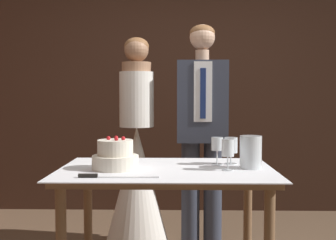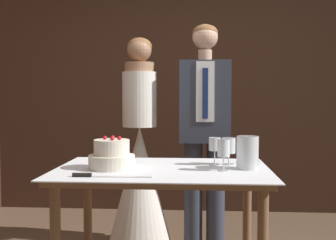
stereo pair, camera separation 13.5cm
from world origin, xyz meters
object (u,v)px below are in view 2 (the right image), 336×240
Objects in this scene: tiered_cake at (112,156)px; groom at (205,125)px; cake_table at (162,186)px; hurricane_candle at (247,153)px; bride at (140,171)px; wine_glass_far at (224,149)px; wine_glass_near at (229,146)px; cake_knife at (97,176)px; wine_glass_middle at (215,146)px.

groom reaches higher than tiered_cake.
cake_table is 0.53m from hurricane_candle.
cake_table is 1.02m from bride.
bride is 0.66m from groom.
bride is (0.03, 1.01, -0.27)m from tiered_cake.
tiered_cake is 1.16m from groom.
tiered_cake is 0.65m from wine_glass_far.
wine_glass_far reaches higher than cake_table.
wine_glass_near reaches higher than cake_table.
tiered_cake is 0.79m from hurricane_candle.
wine_glass_near is 0.87× the size of hurricane_candle.
wine_glass_far is 0.10× the size of groom.
wine_glass_near is 0.23m from wine_glass_far.
wine_glass_far is at bearing -9.49° from cake_table.
cake_knife is at bearing -147.85° from wine_glass_near.
groom is at bearing 74.78° from cake_table.
cake_knife is at bearing -161.13° from wine_glass_far.
groom is (-0.13, 0.81, 0.08)m from wine_glass_near.
wine_glass_near is 0.09m from wine_glass_middle.
wine_glass_far is at bearing -2.64° from tiered_cake.
wine_glass_far is 0.10× the size of bride.
cake_table is 0.35m from tiered_cake.
wine_glass_near is 0.10× the size of bride.
wine_glass_near is at bearing 22.33° from cake_table.
bride is (-0.62, 1.04, -0.32)m from wine_glass_far.
wine_glass_middle is 1.07m from bride.
wine_glass_middle is at bearing 146.21° from hurricane_candle.
wine_glass_far is at bearing -85.25° from groom.
cake_knife is at bearing -92.55° from bride.
cake_table is 0.72× the size of bride.
wine_glass_near is 1.10m from bride.
cake_table is 0.48m from wine_glass_near.
wine_glass_far is (-0.05, -0.22, 0.01)m from wine_glass_near.
cake_knife is at bearing -96.16° from tiered_cake.
groom reaches higher than wine_glass_far.
wine_glass_near is (0.69, 0.19, 0.04)m from tiered_cake.
wine_glass_middle is (0.63, 0.42, 0.11)m from cake_knife.
wine_glass_near is (0.72, 0.45, 0.11)m from cake_knife.
groom is at bearing 103.29° from hurricane_candle.
wine_glass_middle is at bearing 32.49° from cake_knife.
groom is at bearing 92.99° from wine_glass_middle.
wine_glass_far is at bearing -101.70° from wine_glass_near.
cake_knife reaches higher than cake_table.
wine_glass_middle is (0.60, 0.16, 0.05)m from tiered_cake.
bride reaches higher than hurricane_candle.
groom is at bearing 63.76° from cake_knife.
bride reaches higher than wine_glass_far.
cake_table is at bearing -105.22° from groom.
wine_glass_far is at bearing -59.20° from bride.
groom is (-0.23, 0.97, 0.10)m from hurricane_candle.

